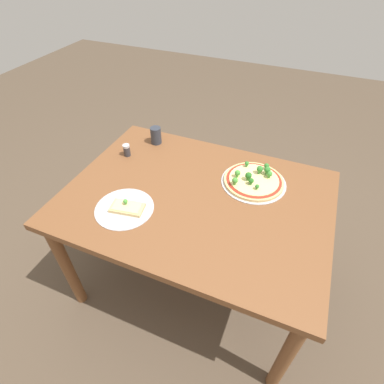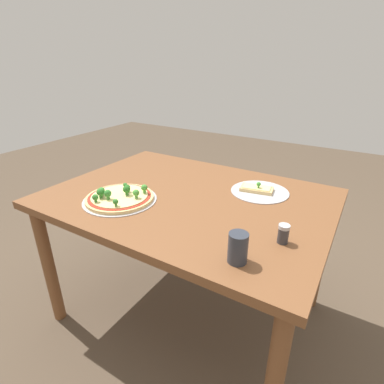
{
  "view_description": "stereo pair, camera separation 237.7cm",
  "coord_description": "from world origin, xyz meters",
  "px_view_note": "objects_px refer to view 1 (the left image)",
  "views": [
    {
      "loc": [
        0.39,
        -1.0,
        1.72
      ],
      "look_at": [
        -0.02,
        -0.0,
        0.74
      ],
      "focal_mm": 28.0,
      "sensor_mm": 36.0,
      "label": 1
    },
    {
      "loc": [
        -0.68,
        1.08,
        1.31
      ],
      "look_at": [
        -0.02,
        -0.0,
        0.74
      ],
      "focal_mm": 28.0,
      "sensor_mm": 36.0,
      "label": 2
    }
  ],
  "objects_px": {
    "dining_table": "(196,208)",
    "pizza_tray_whole": "(254,180)",
    "drinking_cup": "(156,135)",
    "condiment_shaker": "(127,150)",
    "pizza_tray_slice": "(126,208)"
  },
  "relations": [
    {
      "from": "dining_table",
      "to": "pizza_tray_whole",
      "type": "distance_m",
      "value": 0.33
    },
    {
      "from": "pizza_tray_whole",
      "to": "drinking_cup",
      "type": "distance_m",
      "value": 0.65
    },
    {
      "from": "dining_table",
      "to": "drinking_cup",
      "type": "relative_size",
      "value": 12.59
    },
    {
      "from": "condiment_shaker",
      "to": "dining_table",
      "type": "bearing_deg",
      "value": -18.52
    },
    {
      "from": "drinking_cup",
      "to": "condiment_shaker",
      "type": "height_order",
      "value": "drinking_cup"
    },
    {
      "from": "pizza_tray_slice",
      "to": "drinking_cup",
      "type": "bearing_deg",
      "value": 103.13
    },
    {
      "from": "dining_table",
      "to": "pizza_tray_whole",
      "type": "height_order",
      "value": "pizza_tray_whole"
    },
    {
      "from": "drinking_cup",
      "to": "condiment_shaker",
      "type": "distance_m",
      "value": 0.2
    },
    {
      "from": "pizza_tray_whole",
      "to": "pizza_tray_slice",
      "type": "relative_size",
      "value": 1.2
    },
    {
      "from": "pizza_tray_slice",
      "to": "condiment_shaker",
      "type": "xyz_separation_m",
      "value": [
        -0.22,
        0.38,
        0.03
      ]
    },
    {
      "from": "pizza_tray_whole",
      "to": "pizza_tray_slice",
      "type": "bearing_deg",
      "value": -140.23
    },
    {
      "from": "dining_table",
      "to": "drinking_cup",
      "type": "distance_m",
      "value": 0.55
    },
    {
      "from": "pizza_tray_whole",
      "to": "condiment_shaker",
      "type": "height_order",
      "value": "same"
    },
    {
      "from": "pizza_tray_slice",
      "to": "drinking_cup",
      "type": "xyz_separation_m",
      "value": [
        -0.13,
        0.56,
        0.04
      ]
    },
    {
      "from": "pizza_tray_whole",
      "to": "condiment_shaker",
      "type": "bearing_deg",
      "value": -176.6
    }
  ]
}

